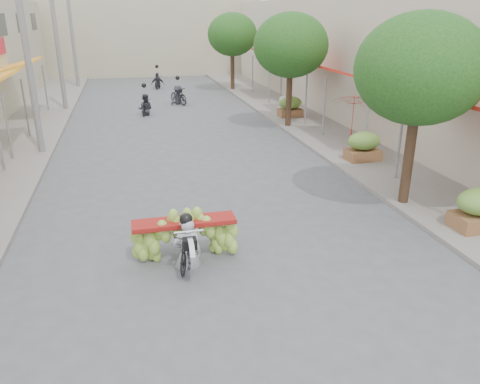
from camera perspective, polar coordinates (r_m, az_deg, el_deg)
name	(u,v)px	position (r m, az deg, el deg)	size (l,w,h in m)	color
ground	(259,313)	(8.86, 2.34, -14.53)	(120.00, 120.00, 0.00)	#525357
sidewalk_left	(14,137)	(23.05, -25.84, 6.10)	(4.00, 60.00, 0.12)	gray
sidewalk_right	(311,121)	(24.26, 8.68, 8.60)	(4.00, 60.00, 0.12)	gray
shophouse_row_right	(418,60)	(25.29, 20.86, 14.77)	(9.77, 40.00, 6.00)	#C0B5A0
far_building	(144,33)	(45.00, -11.63, 18.44)	(20.00, 6.00, 7.00)	#AEA78A
utility_pole_mid	(26,47)	(19.25, -24.65, 15.82)	(0.60, 0.24, 8.00)	slate
utility_pole_far	(56,36)	(28.15, -21.49, 17.30)	(0.60, 0.24, 8.00)	slate
utility_pole_back	(72,30)	(37.10, -19.84, 18.05)	(0.60, 0.24, 8.00)	slate
street_tree_near	(420,70)	(13.29, 21.14, 13.73)	(3.40, 3.40, 5.25)	#3A2719
street_tree_mid	(291,46)	(22.25, 6.21, 17.32)	(3.40, 3.40, 5.25)	#3A2719
street_tree_far	(232,35)	(33.78, -0.95, 18.62)	(3.40, 3.40, 5.25)	#3A2719
produce_crate_near	(480,206)	(12.93, 27.18, -1.51)	(1.20, 0.88, 1.16)	brown
produce_crate_mid	(364,144)	(17.62, 14.84, 5.67)	(1.20, 0.88, 1.16)	brown
produce_crate_far	(290,105)	(24.76, 6.14, 10.51)	(1.20, 0.88, 1.16)	brown
banana_motorbike	(186,233)	(10.19, -6.66, -4.95)	(2.26, 1.75, 2.12)	black
market_umbrella	(355,95)	(17.88, 13.87, 11.45)	(1.79, 1.79, 1.55)	#A92016
pedestrian	(284,96)	(25.29, 5.40, 11.58)	(1.09, 0.91, 1.91)	silver
bg_motorbike_a	(145,101)	(26.02, -11.52, 10.87)	(0.90, 1.53, 1.95)	black
bg_motorbike_b	(178,91)	(28.82, -7.55, 12.15)	(1.22, 1.86, 1.95)	black
bg_motorbike_c	(157,77)	(35.43, -10.03, 13.60)	(1.06, 1.65, 1.95)	black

